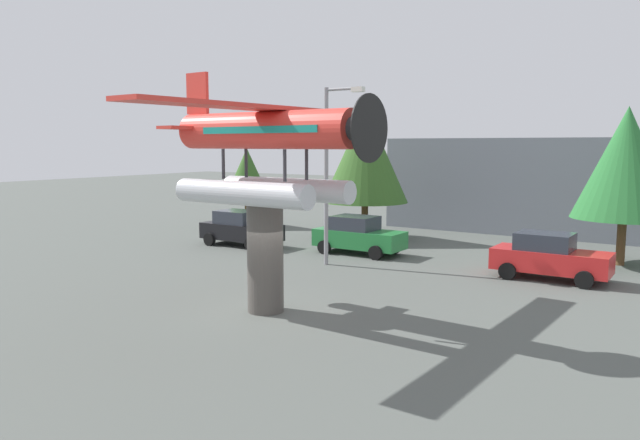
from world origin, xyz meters
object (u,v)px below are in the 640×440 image
Objects in this scene: floatplane_monument at (267,147)px; tree_west at (247,174)px; car_mid_green at (358,235)px; display_pedestal at (265,258)px; streetlight_primary at (330,163)px; storefront_building at (529,185)px; tree_center_back at (626,163)px; car_far_red at (549,256)px; tree_east at (365,154)px; car_near_black at (241,228)px.

tree_west is at bearing 134.77° from floatplane_monument.
floatplane_monument is 2.49× the size of car_mid_green.
streetlight_primary reaches higher than display_pedestal.
storefront_building is 16.83m from tree_west.
tree_center_back reaches higher than storefront_building.
car_mid_green and car_far_red have the same top height.
car_mid_green is at bearing -110.93° from storefront_building.
display_pedestal is at bearing 180.00° from floatplane_monument.
storefront_building is 10.22m from tree_center_back.
tree_center_back reaches higher than display_pedestal.
tree_west is at bearing 178.03° from tree_center_back.
car_mid_green is at bearing -23.35° from tree_west.
tree_east reaches higher than car_far_red.
car_near_black is at bearing -127.94° from tree_east.
streetlight_primary is (-2.21, 7.12, 2.65)m from display_pedestal.
car_far_red is (8.70, -0.70, 0.00)m from car_mid_green.
car_mid_green is 1.00× the size of car_far_red.
tree_west is (-10.88, 7.49, -1.05)m from streetlight_primary.
tree_west is (-19.24, 5.24, 2.39)m from car_far_red.
tree_east is (-10.64, 4.77, 3.66)m from car_far_red.
tree_east reaches higher than display_pedestal.
display_pedestal is 0.50× the size of tree_center_back.
car_far_red is 0.26× the size of storefront_building.
display_pedestal reaches higher than car_far_red.
storefront_building is at bearing 87.75° from floatplane_monument.
tree_east is at bearing 52.06° from car_near_black.
tree_west reaches higher than car_far_red.
streetlight_primary is 13.25m from tree_west.
tree_west is (-10.54, 4.55, 2.39)m from car_mid_green.
car_near_black is 7.48m from streetlight_primary.
floatplane_monument reaches higher than tree_center_back.
tree_west is at bearing 156.65° from car_mid_green.
floatplane_monument is at bearing -94.90° from storefront_building.
streetlight_primary reaches higher than car_near_black.
tree_center_back reaches higher than car_mid_green.
display_pedestal is 0.79× the size of car_far_red.
tree_center_back is (8.01, 13.88, 2.63)m from display_pedestal.
tree_center_back is (1.86, 4.52, 3.42)m from car_far_red.
storefront_building is at bearing 69.07° from car_mid_green.
tree_center_back is at bearing 19.90° from car_mid_green.
car_far_red is 0.87× the size of tree_west.
display_pedestal is at bearing -72.74° from streetlight_primary.
car_mid_green is 5.80m from tree_east.
car_far_red is 5.96m from tree_center_back.
streetlight_primary reaches higher than car_mid_green.
storefront_building is (2.02, 22.00, 1.05)m from display_pedestal.
car_near_black is 0.57× the size of streetlight_primary.
streetlight_primary reaches higher than tree_east.
floatplane_monument is at bearing -45.15° from car_near_black.
storefront_building is 10.37m from tree_east.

